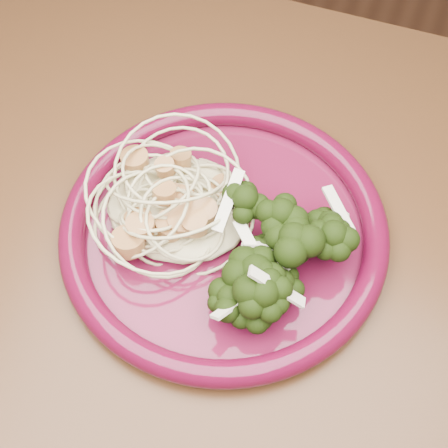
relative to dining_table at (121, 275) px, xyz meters
name	(u,v)px	position (x,y,z in m)	size (l,w,h in m)	color
dining_table	(121,275)	(0.00, 0.00, 0.00)	(1.20, 0.80, 0.75)	#472814
dinner_plate	(224,229)	(0.11, 0.03, 0.11)	(0.36, 0.36, 0.03)	#510D25
spaghetti_pile	(179,202)	(0.06, 0.04, 0.12)	(0.15, 0.13, 0.03)	#C7BF8B
scallop_cluster	(176,177)	(0.06, 0.04, 0.16)	(0.14, 0.14, 0.05)	#B47D43
broccoli_pile	(283,241)	(0.17, 0.02, 0.14)	(0.10, 0.17, 0.06)	black
onion_garnish	(286,220)	(0.17, 0.02, 0.17)	(0.07, 0.11, 0.05)	beige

